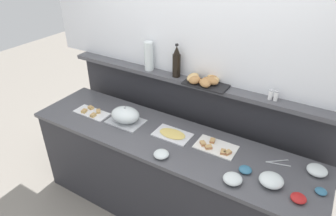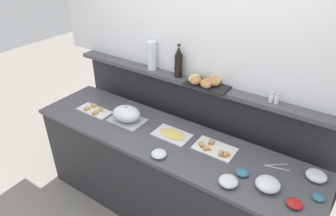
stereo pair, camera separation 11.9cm
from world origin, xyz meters
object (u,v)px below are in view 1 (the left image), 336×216
at_px(sandwich_platter_front, 216,147).
at_px(water_carafe, 149,56).
at_px(glass_bowl_small, 233,179).
at_px(wine_bottle_dark, 177,62).
at_px(cold_cuts_platter, 172,134).
at_px(glass_bowl_medium, 271,180).
at_px(condiment_bowl_cream, 245,170).
at_px(condiment_bowl_red, 298,198).
at_px(serving_cloche, 125,115).
at_px(pepper_shaker, 276,96).
at_px(glass_bowl_large, 161,154).
at_px(condiment_bowl_teal, 321,191).
at_px(serving_tongs, 277,162).
at_px(salt_shaker, 270,95).
at_px(sandwich_platter_rear, 92,112).
at_px(bread_basket, 206,80).
at_px(glass_bowl_extra, 317,170).

height_order(sandwich_platter_front, water_carafe, water_carafe).
distance_m(glass_bowl_small, wine_bottle_dark, 1.18).
relative_size(cold_cuts_platter, glass_bowl_medium, 1.91).
relative_size(cold_cuts_platter, wine_bottle_dark, 1.05).
distance_m(condiment_bowl_cream, condiment_bowl_red, 0.41).
distance_m(serving_cloche, glass_bowl_medium, 1.40).
xyz_separation_m(glass_bowl_medium, wine_bottle_dark, (-1.09, 0.53, 0.49)).
bearing_deg(condiment_bowl_red, pepper_shaker, 121.71).
relative_size(glass_bowl_medium, water_carafe, 0.62).
xyz_separation_m(glass_bowl_large, condiment_bowl_red, (1.03, 0.09, -0.00)).
bearing_deg(condiment_bowl_teal, serving_cloche, 179.67).
relative_size(serving_cloche, wine_bottle_dark, 1.08).
xyz_separation_m(serving_tongs, salt_shaker, (-0.20, 0.28, 0.42)).
relative_size(sandwich_platter_rear, glass_bowl_medium, 2.11).
bearing_deg(sandwich_platter_rear, cold_cuts_platter, 6.07).
distance_m(condiment_bowl_red, pepper_shaker, 0.81).
bearing_deg(glass_bowl_small, glass_bowl_medium, 26.92).
distance_m(serving_cloche, water_carafe, 0.62).
height_order(glass_bowl_large, bread_basket, bread_basket).
relative_size(salt_shaker, bread_basket, 0.22).
xyz_separation_m(cold_cuts_platter, condiment_bowl_red, (1.10, -0.21, 0.01)).
xyz_separation_m(sandwich_platter_front, cold_cuts_platter, (-0.40, -0.03, -0.00)).
distance_m(serving_cloche, wine_bottle_dark, 0.69).
distance_m(wine_bottle_dark, pepper_shaker, 0.93).
xyz_separation_m(glass_bowl_medium, condiment_bowl_cream, (-0.20, 0.03, -0.01)).
distance_m(glass_bowl_large, condiment_bowl_cream, 0.66).
height_order(glass_bowl_extra, serving_tongs, glass_bowl_extra).
bearing_deg(sandwich_platter_front, pepper_shaker, 46.91).
relative_size(glass_bowl_large, condiment_bowl_red, 1.19).
relative_size(condiment_bowl_teal, bread_basket, 0.20).
relative_size(sandwich_platter_front, sandwich_platter_rear, 0.93).
height_order(condiment_bowl_cream, condiment_bowl_teal, condiment_bowl_cream).
distance_m(sandwich_platter_rear, condiment_bowl_teal, 2.10).
height_order(cold_cuts_platter, condiment_bowl_red, condiment_bowl_red).
bearing_deg(glass_bowl_extra, cold_cuts_platter, -173.27).
bearing_deg(sandwich_platter_front, glass_bowl_small, -49.14).
height_order(sandwich_platter_front, condiment_bowl_teal, sandwich_platter_front).
bearing_deg(pepper_shaker, condiment_bowl_cream, -93.30).
bearing_deg(wine_bottle_dark, glass_bowl_large, -69.31).
relative_size(wine_bottle_dark, water_carafe, 1.12).
bearing_deg(water_carafe, salt_shaker, 0.00).
bearing_deg(cold_cuts_platter, serving_tongs, 6.55).
xyz_separation_m(sandwich_platter_front, wine_bottle_dark, (-0.59, 0.36, 0.51)).
xyz_separation_m(glass_bowl_large, bread_basket, (0.05, 0.67, 0.39)).
bearing_deg(serving_cloche, bread_basket, 34.32).
relative_size(condiment_bowl_teal, water_carafe, 0.28).
height_order(glass_bowl_medium, glass_bowl_extra, glass_bowl_medium).
distance_m(serving_cloche, condiment_bowl_red, 1.60).
height_order(sandwich_platter_rear, glass_bowl_large, glass_bowl_large).
xyz_separation_m(condiment_bowl_red, wine_bottle_dark, (-1.29, 0.59, 0.50)).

